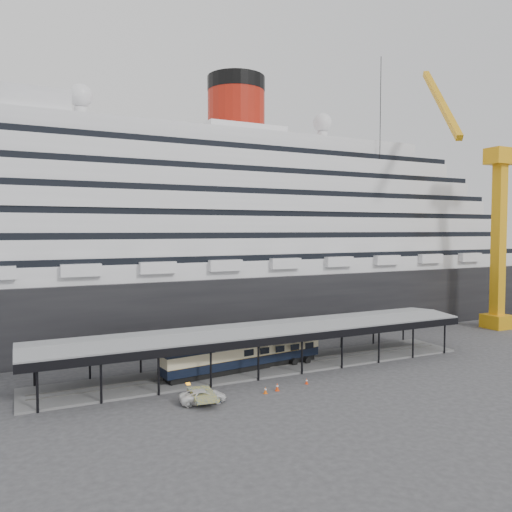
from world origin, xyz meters
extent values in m
plane|color=#343437|center=(0.00, 0.00, 0.00)|extent=(200.00, 200.00, 0.00)
cube|color=black|center=(0.00, 32.00, 5.00)|extent=(130.00, 30.00, 10.00)
cylinder|color=#9F190C|center=(8.00, 32.00, 37.40)|extent=(10.00, 10.00, 9.00)
cylinder|color=black|center=(8.00, 32.00, 42.65)|extent=(10.10, 10.10, 2.50)
sphere|color=silver|center=(-18.00, 32.00, 37.70)|extent=(3.60, 3.60, 3.60)
sphere|color=silver|center=(26.00, 32.00, 37.70)|extent=(3.60, 3.60, 3.60)
cube|color=slate|center=(0.00, 5.00, 0.12)|extent=(56.00, 8.00, 0.24)
cube|color=slate|center=(0.00, 4.28, 0.28)|extent=(54.00, 0.08, 0.10)
cube|color=slate|center=(0.00, 5.72, 0.28)|extent=(54.00, 0.08, 0.10)
cube|color=black|center=(0.00, 0.50, 4.45)|extent=(56.00, 0.18, 0.90)
cube|color=black|center=(0.00, 9.50, 4.45)|extent=(56.00, 0.18, 0.90)
cube|color=slate|center=(0.00, 5.00, 5.18)|extent=(56.00, 9.00, 0.24)
cube|color=orange|center=(48.00, 10.00, 1.20)|extent=(4.00, 4.00, 2.40)
cube|color=orange|center=(48.00, 10.00, 15.40)|extent=(1.80, 1.80, 26.00)
cube|color=orange|center=(48.00, 10.00, 29.80)|extent=(5.00, 3.20, 2.80)
cube|color=orange|center=(39.13, 15.12, 39.20)|extent=(11.42, 18.78, 16.80)
cylinder|color=black|center=(30.26, 20.24, 23.60)|extent=(0.12, 0.12, 47.21)
imported|color=silver|center=(-11.09, -3.26, 0.65)|extent=(4.88, 2.67, 1.30)
cube|color=black|center=(-2.81, 5.00, 0.58)|extent=(20.26, 4.77, 0.67)
cube|color=black|center=(-2.81, 5.00, 1.44)|extent=(21.25, 5.27, 1.05)
cube|color=beige|center=(-2.81, 5.00, 2.59)|extent=(21.26, 5.31, 1.25)
cube|color=black|center=(-2.81, 5.00, 3.40)|extent=(21.25, 5.27, 0.38)
cube|color=#EC3C0D|center=(-2.68, -3.25, 0.02)|extent=(0.54, 0.54, 0.03)
cone|color=#EC3C0D|center=(-2.68, -3.25, 0.43)|extent=(0.45, 0.45, 0.82)
cylinder|color=white|center=(-2.68, -3.25, 0.51)|extent=(0.26, 0.26, 0.16)
cube|color=#EB5B0D|center=(-4.24, -3.52, 0.02)|extent=(0.44, 0.44, 0.03)
cone|color=#EB5B0D|center=(-4.24, -3.52, 0.39)|extent=(0.37, 0.37, 0.74)
cylinder|color=white|center=(-4.24, -3.52, 0.47)|extent=(0.24, 0.24, 0.14)
cube|color=red|center=(1.36, -2.64, 0.01)|extent=(0.40, 0.40, 0.03)
cone|color=red|center=(1.36, -2.64, 0.35)|extent=(0.34, 0.34, 0.66)
cylinder|color=white|center=(1.36, -2.64, 0.41)|extent=(0.21, 0.21, 0.13)
camera|label=1|loc=(-27.58, -49.42, 17.17)|focal=35.00mm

